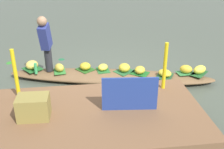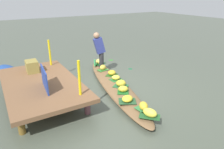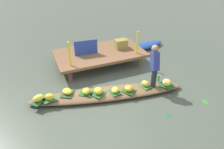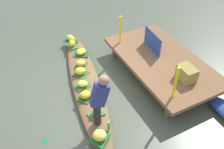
% 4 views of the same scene
% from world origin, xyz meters
% --- Properties ---
extents(canal_water, '(40.00, 40.00, 0.00)m').
position_xyz_m(canal_water, '(0.00, 0.00, 0.00)').
color(canal_water, '#4A5244').
rests_on(canal_water, ground).
extents(dock_platform, '(3.20, 1.80, 0.49)m').
position_xyz_m(dock_platform, '(0.46, 1.97, 0.43)').
color(dock_platform, brown).
rests_on(dock_platform, ground).
extents(vendor_boat, '(4.57, 1.63, 0.19)m').
position_xyz_m(vendor_boat, '(0.00, 0.00, 0.10)').
color(vendor_boat, brown).
rests_on(vendor_boat, ground).
extents(leaf_mat_0, '(0.30, 0.38, 0.01)m').
position_xyz_m(leaf_mat_0, '(0.15, -0.14, 0.20)').
color(leaf_mat_0, '#27692F').
rests_on(leaf_mat_0, vendor_boat).
extents(banana_bunch_0, '(0.31, 0.32, 0.14)m').
position_xyz_m(banana_bunch_0, '(0.15, -0.14, 0.27)').
color(banana_bunch_0, yellow).
rests_on(banana_bunch_0, vendor_boat).
extents(leaf_mat_1, '(0.29, 0.39, 0.01)m').
position_xyz_m(leaf_mat_1, '(1.11, -0.21, 0.20)').
color(leaf_mat_1, '#388236').
rests_on(leaf_mat_1, vendor_boat).
extents(banana_bunch_1, '(0.28, 0.31, 0.17)m').
position_xyz_m(banana_bunch_1, '(1.11, -0.21, 0.29)').
color(banana_bunch_1, gold).
rests_on(banana_bunch_1, vendor_boat).
extents(leaf_mat_2, '(0.48, 0.48, 0.01)m').
position_xyz_m(leaf_mat_2, '(-1.90, 0.30, 0.20)').
color(leaf_mat_2, '#235629').
rests_on(leaf_mat_2, vendor_boat).
extents(banana_bunch_2, '(0.36, 0.29, 0.18)m').
position_xyz_m(banana_bunch_2, '(-1.90, 0.30, 0.29)').
color(banana_bunch_2, yellow).
rests_on(banana_bunch_2, vendor_boat).
extents(leaf_mat_3, '(0.51, 0.52, 0.01)m').
position_xyz_m(leaf_mat_3, '(1.72, -0.42, 0.20)').
color(leaf_mat_3, '#206329').
rests_on(leaf_mat_3, vendor_boat).
extents(banana_bunch_3, '(0.37, 0.38, 0.19)m').
position_xyz_m(banana_bunch_3, '(1.72, -0.42, 0.29)').
color(banana_bunch_3, '#F9D357').
rests_on(banana_bunch_3, vendor_boat).
extents(leaf_mat_4, '(0.48, 0.52, 0.01)m').
position_xyz_m(leaf_mat_4, '(-1.11, 0.33, 0.20)').
color(leaf_mat_4, '#26502D').
rests_on(leaf_mat_4, vendor_boat).
extents(banana_bunch_4, '(0.35, 0.38, 0.14)m').
position_xyz_m(banana_bunch_4, '(-1.11, 0.33, 0.27)').
color(banana_bunch_4, yellow).
rests_on(banana_bunch_4, vendor_boat).
extents(leaf_mat_5, '(0.46, 0.47, 0.01)m').
position_xyz_m(leaf_mat_5, '(0.54, -0.23, 0.20)').
color(leaf_mat_5, '#28591E').
rests_on(leaf_mat_5, vendor_boat).
extents(banana_bunch_5, '(0.26, 0.28, 0.16)m').
position_xyz_m(banana_bunch_5, '(0.54, -0.23, 0.28)').
color(banana_bunch_5, gold).
rests_on(banana_bunch_5, vendor_boat).
extents(leaf_mat_6, '(0.39, 0.28, 0.01)m').
position_xyz_m(leaf_mat_6, '(-1.61, 0.24, 0.20)').
color(leaf_mat_6, '#347B3F').
rests_on(leaf_mat_6, vendor_boat).
extents(banana_bunch_6, '(0.32, 0.28, 0.18)m').
position_xyz_m(banana_bunch_6, '(-1.61, 0.24, 0.29)').
color(banana_bunch_6, gold).
rests_on(banana_bunch_6, vendor_boat).
extents(leaf_mat_7, '(0.50, 0.49, 0.01)m').
position_xyz_m(leaf_mat_7, '(-0.31, -0.02, 0.20)').
color(leaf_mat_7, '#286233').
rests_on(leaf_mat_7, vendor_boat).
extents(banana_bunch_7, '(0.30, 0.32, 0.18)m').
position_xyz_m(banana_bunch_7, '(-0.31, -0.02, 0.29)').
color(banana_bunch_7, gold).
rests_on(banana_bunch_7, vendor_boat).
extents(leaf_mat_8, '(0.47, 0.45, 0.01)m').
position_xyz_m(leaf_mat_8, '(-0.62, 0.12, 0.20)').
color(leaf_mat_8, '#1F6624').
rests_on(leaf_mat_8, vendor_boat).
extents(banana_bunch_8, '(0.31, 0.33, 0.16)m').
position_xyz_m(banana_bunch_8, '(-0.62, 0.12, 0.28)').
color(banana_bunch_8, gold).
rests_on(banana_bunch_8, vendor_boat).
extents(vendor_person, '(0.26, 0.43, 1.25)m').
position_xyz_m(vendor_person, '(1.34, -0.22, 0.90)').
color(vendor_person, '#28282D').
rests_on(vendor_person, vendor_boat).
extents(water_bottle, '(0.07, 0.07, 0.24)m').
position_xyz_m(water_bottle, '(1.61, -0.16, 0.31)').
color(water_bottle, '#40B360').
rests_on(water_bottle, vendor_boat).
extents(market_banner, '(0.81, 0.11, 0.52)m').
position_xyz_m(market_banner, '(-0.04, 1.97, 0.75)').
color(market_banner, navy).
rests_on(market_banner, dock_platform).
extents(railing_post_west, '(0.06, 0.06, 0.82)m').
position_xyz_m(railing_post_west, '(-0.74, 1.37, 0.90)').
color(railing_post_west, yellow).
rests_on(railing_post_west, dock_platform).
extents(railing_post_east, '(0.06, 0.06, 0.82)m').
position_xyz_m(railing_post_east, '(1.66, 1.37, 0.90)').
color(railing_post_east, yellow).
rests_on(railing_post_east, dock_platform).
extents(produce_crate, '(0.45, 0.34, 0.34)m').
position_xyz_m(produce_crate, '(1.34, 2.01, 0.66)').
color(produce_crate, olive).
rests_on(produce_crate, dock_platform).
extents(drifting_plant_0, '(0.19, 0.23, 0.01)m').
position_xyz_m(drifting_plant_0, '(2.44, -1.33, 0.00)').
color(drifting_plant_0, '#31862A').
rests_on(drifting_plant_0, ground).
extents(drifting_plant_1, '(0.20, 0.21, 0.01)m').
position_xyz_m(drifting_plant_1, '(1.13, -1.39, 0.00)').
color(drifting_plant_1, '#21633A').
rests_on(drifting_plant_1, ground).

